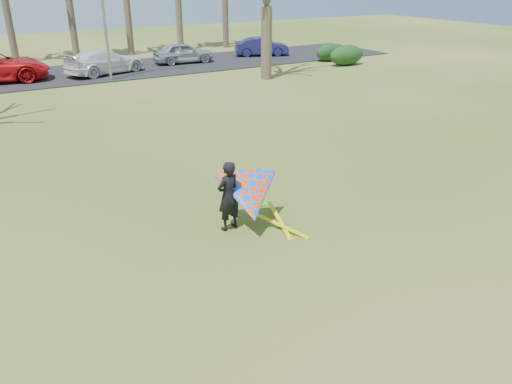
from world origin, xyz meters
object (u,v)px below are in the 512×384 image
car_3 (105,62)px  car_5 (262,47)px  kite_flyer (247,197)px  car_4 (183,53)px

car_3 → car_5: bearing=-102.5°
kite_flyer → car_3: bearing=84.0°
car_5 → car_3: bearing=118.9°
car_5 → kite_flyer: size_ratio=1.63×
car_4 → car_5: size_ratio=1.03×
car_3 → car_5: 11.90m
car_3 → kite_flyer: kite_flyer is taller
car_3 → kite_flyer: (-2.27, -21.67, 0.07)m
car_3 → car_4: car_3 is taller
car_4 → car_5: (6.25, 0.11, -0.04)m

